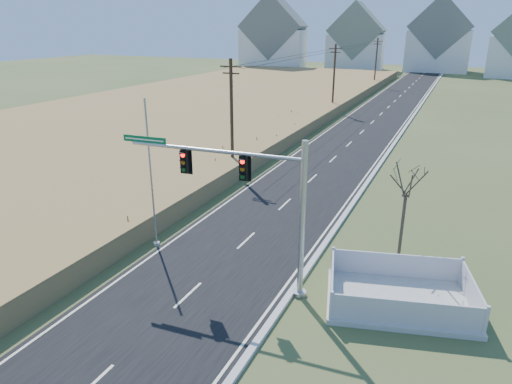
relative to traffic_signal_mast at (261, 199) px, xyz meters
name	(u,v)px	position (x,y,z in m)	size (l,w,h in m)	color
ground	(210,275)	(-2.64, -0.03, -4.37)	(260.00, 260.00, 0.00)	#3B4D25
road	(386,109)	(-2.64, 49.97, -4.34)	(8.00, 180.00, 0.06)	black
curb	(417,111)	(1.51, 49.97, -4.28)	(0.30, 180.00, 0.18)	#B2AFA8
reed_marsh	(204,104)	(-26.64, 39.97, -3.72)	(38.00, 110.00, 1.30)	#956A43
utility_pole_near	(232,115)	(-9.14, 14.97, 0.31)	(1.80, 0.26, 9.00)	#422D1E
utility_pole_mid	(334,77)	(-9.14, 44.97, 0.31)	(1.80, 0.26, 9.00)	#422D1E
utility_pole_far	(376,62)	(-9.14, 74.97, 0.31)	(1.80, 0.26, 9.00)	#422D1E
condo_nw	(274,39)	(-40.64, 99.97, 3.33)	(17.69, 13.38, 19.05)	white
condo_nnw	(356,42)	(-20.64, 107.97, 2.57)	(14.93, 11.17, 17.03)	white
condo_n	(439,40)	(-0.64, 111.97, 3.24)	(15.27, 10.20, 18.54)	white
traffic_signal_mast	(261,199)	(0.00, 0.00, 0.00)	(8.91, 0.90, 7.10)	#9EA0A5
fence_enclosure	(399,298)	(5.99, 1.29, -4.09)	(6.96, 5.57, 1.39)	#B7B5AD
open_sign	(376,315)	(5.34, -0.51, -4.00)	(0.56, 0.14, 0.70)	white
flagpole	(152,190)	(-6.94, 1.56, -1.16)	(0.36, 0.36, 8.03)	#B7B5AD
bare_tree	(408,179)	(5.39, 5.46, -0.02)	(2.04, 2.04, 5.40)	#4C3F33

